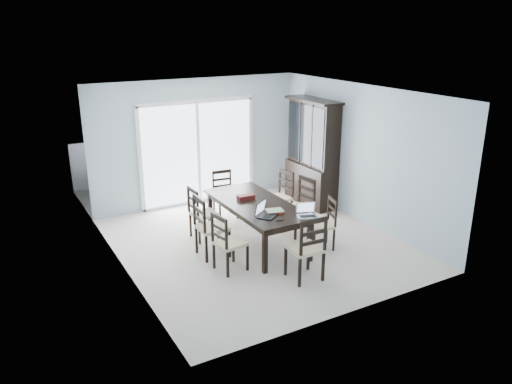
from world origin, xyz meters
TOP-DOWN VIEW (x-y plane):
  - floor at (0.00, 0.00)m, footprint 5.00×5.00m
  - ceiling at (0.00, 0.00)m, footprint 5.00×5.00m
  - back_wall at (0.00, 2.50)m, footprint 4.50×0.02m
  - wall_left at (-2.25, 0.00)m, footprint 0.02×5.00m
  - wall_right at (2.25, 0.00)m, footprint 0.02×5.00m
  - balcony at (0.00, 3.50)m, footprint 4.50×2.00m
  - railing at (0.00, 4.50)m, footprint 4.50×0.06m
  - dining_table at (0.00, 0.00)m, footprint 1.00×2.20m
  - china_hutch at (2.02, 1.25)m, footprint 0.50×1.38m
  - sliding_door at (0.00, 2.48)m, footprint 2.52×0.05m
  - chair_left_near at (-0.91, -0.65)m, footprint 0.48×0.47m
  - chair_left_mid at (-0.95, -0.04)m, footprint 0.47×0.45m
  - chair_left_far at (-0.78, 0.66)m, footprint 0.44×0.43m
  - chair_right_near at (0.95, -0.70)m, footprint 0.49×0.48m
  - chair_right_mid at (0.95, 0.04)m, footprint 0.51×0.49m
  - chair_right_far at (0.96, 0.73)m, footprint 0.50×0.49m
  - chair_end_near at (0.01, -1.53)m, footprint 0.47×0.48m
  - chair_end_far at (0.09, 1.48)m, footprint 0.44×0.45m
  - laptop_dark at (-0.14, -0.62)m, footprint 0.41×0.38m
  - laptop_silver at (0.38, -0.95)m, footprint 0.36×0.30m
  - book_stack at (0.02, -0.54)m, footprint 0.32×0.27m
  - cell_phone at (-0.08, -0.87)m, footprint 0.12×0.07m
  - game_box at (-0.06, 0.27)m, footprint 0.30×0.16m
  - hot_tub at (-0.44, 3.56)m, footprint 1.80×1.64m

SIDE VIEW (x-z plane):
  - balcony at x=0.00m, z-range -0.10..0.00m
  - floor at x=0.00m, z-range 0.00..0.00m
  - hot_tub at x=-0.44m, z-range 0.00..0.86m
  - chair_right_near at x=0.95m, z-range 0.03..1.04m
  - railing at x=0.00m, z-range 0.00..1.10m
  - chair_end_far at x=0.09m, z-range 0.03..1.09m
  - chair_left_near at x=-0.91m, z-range 0.03..1.12m
  - chair_left_far at x=-0.78m, z-range 0.03..1.14m
  - chair_right_far at x=0.96m, z-range 0.03..1.16m
  - chair_right_mid at x=0.95m, z-range 0.03..1.22m
  - chair_end_near at x=0.01m, z-range 0.03..1.22m
  - chair_left_mid at x=-0.95m, z-range 0.03..1.24m
  - dining_table at x=0.00m, z-range 0.30..1.05m
  - cell_phone at x=-0.08m, z-range 0.75..0.76m
  - book_stack at x=0.02m, z-range 0.75..0.80m
  - game_box at x=-0.06m, z-range 0.75..0.82m
  - laptop_silver at x=0.38m, z-range 0.70..0.91m
  - laptop_dark at x=-0.14m, z-range 0.69..0.92m
  - china_hutch at x=2.02m, z-range -0.03..2.17m
  - sliding_door at x=0.00m, z-range 0.00..2.18m
  - back_wall at x=0.00m, z-range 0.00..2.60m
  - wall_left at x=-2.25m, z-range 0.00..2.60m
  - wall_right at x=2.25m, z-range 0.00..2.60m
  - ceiling at x=0.00m, z-range 2.60..2.60m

